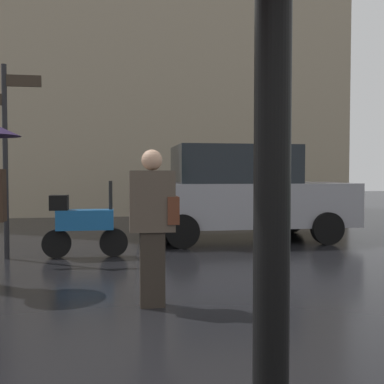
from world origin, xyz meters
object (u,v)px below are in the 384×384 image
at_px(pedestrian_with_bag, 154,218).
at_px(street_signpost, 5,142).
at_px(parked_car_left, 240,193).
at_px(parked_scooter, 82,223).

relative_size(pedestrian_with_bag, street_signpost, 0.52).
distance_m(pedestrian_with_bag, parked_car_left, 4.97).
bearing_deg(pedestrian_with_bag, street_signpost, -32.07).
xyz_separation_m(pedestrian_with_bag, street_signpost, (-2.09, 2.98, 0.95)).
bearing_deg(parked_scooter, pedestrian_with_bag, -84.36).
distance_m(parked_scooter, street_signpost, 1.75).
xyz_separation_m(parked_scooter, street_signpost, (-1.17, 0.04, 1.30)).
height_order(pedestrian_with_bag, parked_car_left, parked_car_left).
xyz_separation_m(parked_car_left, street_signpost, (-4.22, -1.51, 0.89)).
distance_m(pedestrian_with_bag, parked_scooter, 3.10).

